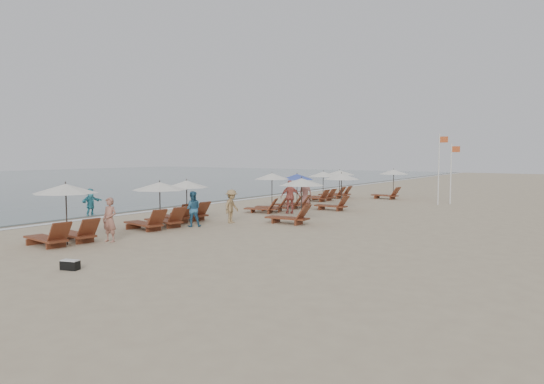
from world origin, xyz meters
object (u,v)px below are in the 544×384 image
Objects in this scene: beachgoer_mid_a at (192,209)px; flag_pole_near at (439,166)px; lounger_station_1 at (156,206)px; beachgoer_far_a at (290,197)px; lounger_station_5 at (320,186)px; inland_station_0 at (294,198)px; waterline_walker at (91,202)px; inland_station_1 at (337,188)px; lounger_station_6 at (337,184)px; beachgoer_mid_b at (232,206)px; lounger_station_2 at (182,203)px; beachgoer_far_b at (305,192)px; lounger_station_0 at (62,215)px; duffel_bag at (70,265)px; lounger_station_3 at (269,194)px; lounger_station_4 at (294,191)px; beachgoer_near at (110,220)px; inland_station_2 at (390,181)px.

flag_pole_near reaches higher than beachgoer_mid_a.
lounger_station_1 is 1.50× the size of beachgoer_far_a.
lounger_station_5 reaches higher than beachgoer_far_a.
inland_station_0 is 1.88× the size of waterline_walker.
inland_station_1 is 1.80× the size of waterline_walker.
beachgoer_far_a is 11.33m from flag_pole_near.
beachgoer_far_a is (2.47, -10.71, -0.16)m from lounger_station_6.
lounger_station_5 is 12.77m from beachgoer_mid_b.
lounger_station_2 is at bearing -91.91° from lounger_station_5.
lounger_station_2 is 1.65× the size of beachgoer_mid_b.
beachgoer_far_b is (0.21, 13.03, -0.19)m from lounger_station_1.
lounger_station_0 is 1.02× the size of lounger_station_2.
duffel_bag is at bearing -91.74° from inland_station_0.
lounger_station_2 is 5.83m from lounger_station_3.
lounger_station_4 is at bearing -173.27° from inland_station_1.
inland_station_1 is 0.57× the size of flag_pole_near.
inland_station_0 reaches higher than beachgoer_near.
beachgoer_mid_b is at bearing -102.42° from inland_station_1.
lounger_station_5 is 1.69× the size of waterline_walker.
lounger_station_0 is 1.69× the size of beachgoer_mid_b.
lounger_station_4 is (0.59, 11.00, 0.06)m from lounger_station_1.
lounger_station_5 is 5.64m from inland_station_2.
waterline_walker is at bearing -130.54° from flag_pole_near.
waterline_walker is 2.57× the size of duffel_bag.
waterline_walker is (-8.32, -2.07, -0.07)m from beachgoer_mid_b.
lounger_station_1 is 1.12× the size of lounger_station_5.
lounger_station_4 is at bearing -105.77° from inland_station_2.
lounger_station_3 is at bearing -131.11° from inland_station_1.
lounger_station_3 is 15.56m from duffel_bag.
flag_pole_near is at bearing 45.06° from lounger_station_4.
inland_station_1 is (4.15, 8.87, 0.40)m from lounger_station_2.
lounger_station_1 is 11.84m from inland_station_1.
lounger_station_1 is 1.07× the size of lounger_station_6.
beachgoer_far_a is at bearing 75.49° from beachgoer_near.
inland_station_1 is at bearing 91.85° from duffel_bag.
lounger_station_4 is 5.11m from lounger_station_5.
inland_station_2 is at bearing -141.22° from beachgoer_far_a.
lounger_station_2 reaches higher than duffel_bag.
inland_station_1 is at bearing -160.39° from beachgoer_far_a.
lounger_station_6 is 1.77× the size of waterline_walker.
lounger_station_2 is 6.46m from beachgoer_far_a.
inland_station_0 is 1.04× the size of inland_station_1.
lounger_station_6 is 10.99m from beachgoer_far_a.
waterline_walker is (-6.37, -14.69, -0.32)m from lounger_station_5.
lounger_station_6 is 14.90m from inland_station_0.
inland_station_2 is (-0.15, 9.08, -0.02)m from inland_station_1.
inland_station_0 and inland_station_2 have the same top height.
beachgoer_mid_b is (1.07, -7.59, -0.27)m from lounger_station_4.
waterline_walker is (-6.72, 6.04, -0.34)m from lounger_station_0.
inland_station_1 is (2.81, 0.33, 0.25)m from lounger_station_4.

